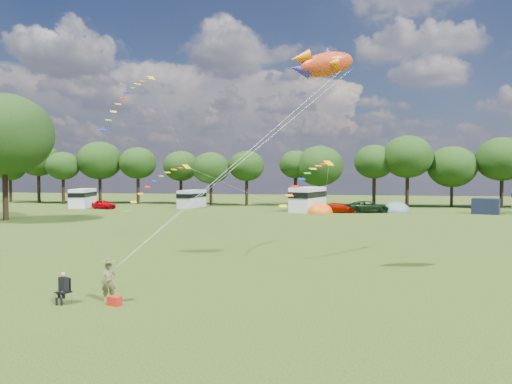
% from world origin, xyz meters
% --- Properties ---
extents(ground_plane, '(180.00, 180.00, 0.00)m').
position_xyz_m(ground_plane, '(0.00, 0.00, 0.00)').
color(ground_plane, black).
rests_on(ground_plane, ground).
extents(tree_line, '(102.98, 10.98, 10.27)m').
position_xyz_m(tree_line, '(5.30, 54.99, 6.35)').
color(tree_line, black).
rests_on(tree_line, ground).
extents(big_tree, '(10.00, 10.00, 13.28)m').
position_xyz_m(big_tree, '(-30.00, 28.00, 9.02)').
color(big_tree, black).
rests_on(big_tree, ground).
extents(car_a, '(3.98, 2.69, 1.24)m').
position_xyz_m(car_a, '(-27.23, 44.51, 0.62)').
color(car_a, '#BB0009').
rests_on(car_a, ground).
extents(car_c, '(4.33, 2.37, 1.23)m').
position_xyz_m(car_c, '(4.56, 43.24, 0.62)').
color(car_c, '#8D0E00').
rests_on(car_c, ground).
extents(car_d, '(5.70, 3.43, 1.45)m').
position_xyz_m(car_d, '(8.21, 44.38, 0.73)').
color(car_d, black).
rests_on(car_d, ground).
extents(campervan_a, '(3.18, 5.72, 2.65)m').
position_xyz_m(campervan_a, '(-31.40, 46.56, 1.42)').
color(campervan_a, white).
rests_on(campervan_a, ground).
extents(campervan_b, '(3.07, 5.38, 2.48)m').
position_xyz_m(campervan_b, '(-16.01, 48.79, 1.33)').
color(campervan_b, '#BABABC').
rests_on(campervan_b, ground).
extents(campervan_c, '(4.68, 6.86, 3.10)m').
position_xyz_m(campervan_c, '(0.62, 45.03, 1.66)').
color(campervan_c, silver).
rests_on(campervan_c, ground).
extents(tent_orange, '(3.25, 3.56, 2.54)m').
position_xyz_m(tent_orange, '(2.29, 42.17, 0.02)').
color(tent_orange, '#E75F0C').
rests_on(tent_orange, ground).
extents(tent_greyblue, '(3.57, 3.91, 2.66)m').
position_xyz_m(tent_greyblue, '(11.65, 45.12, 0.02)').
color(tent_greyblue, slate).
rests_on(tent_greyblue, ground).
extents(awning_navy, '(3.68, 3.35, 1.89)m').
position_xyz_m(awning_navy, '(22.06, 44.51, 0.94)').
color(awning_navy, black).
rests_on(awning_navy, ground).
extents(kite_flyer, '(0.67, 0.55, 1.56)m').
position_xyz_m(kite_flyer, '(-4.41, -0.92, 0.78)').
color(kite_flyer, brown).
rests_on(kite_flyer, ground).
extents(camp_chair, '(0.63, 0.65, 1.23)m').
position_xyz_m(camp_chair, '(-6.05, -1.40, 0.73)').
color(camp_chair, '#99999E').
rests_on(camp_chair, ground).
extents(kite_bag, '(0.55, 0.45, 0.34)m').
position_xyz_m(kite_bag, '(-3.95, -1.41, 0.17)').
color(kite_bag, red).
rests_on(kite_bag, ground).
extents(fish_kite, '(3.52, 1.96, 1.84)m').
position_xyz_m(fish_kite, '(3.61, 6.40, 10.55)').
color(fish_kite, red).
rests_on(fish_kite, ground).
extents(streamer_kite_a, '(3.41, 5.70, 5.80)m').
position_xyz_m(streamer_kite_a, '(-15.11, 26.27, 12.60)').
color(streamer_kite_a, '#E2C000').
rests_on(streamer_kite_a, ground).
extents(streamer_kite_b, '(4.22, 4.74, 3.81)m').
position_xyz_m(streamer_kite_b, '(-9.74, 19.85, 4.45)').
color(streamer_kite_b, yellow).
rests_on(streamer_kite_b, ground).
extents(streamer_kite_c, '(3.13, 4.91, 2.78)m').
position_xyz_m(streamer_kite_c, '(2.84, 11.85, 4.93)').
color(streamer_kite_c, '#FFBC00').
rests_on(streamer_kite_c, ground).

